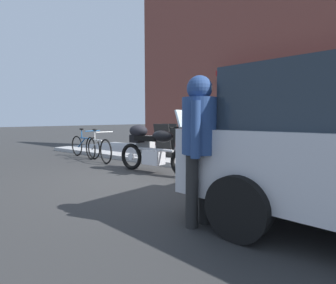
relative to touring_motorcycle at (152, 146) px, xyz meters
The scene contains 6 objects.
ground_plane 0.72m from the touring_motorcycle, 45.31° to the right, with size 80.00×80.00×0.00m, color #2E2E2E.
touring_motorcycle is the anchor object (origin of this frame).
parked_bicycle 2.24m from the touring_motorcycle, behind, with size 1.65×0.53×0.93m.
pedestrian_walking 3.03m from the touring_motorcycle, 37.86° to the right, with size 0.50×0.52×1.68m.
sandwich_board_sign 1.66m from the touring_motorcycle, 118.44° to the left, with size 0.55×0.42×0.95m.
second_bicycle_by_cafe 3.25m from the touring_motorcycle, behind, with size 1.70×0.48×0.92m.
Camera 1 is at (3.59, -4.02, 1.21)m, focal length 27.67 mm.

